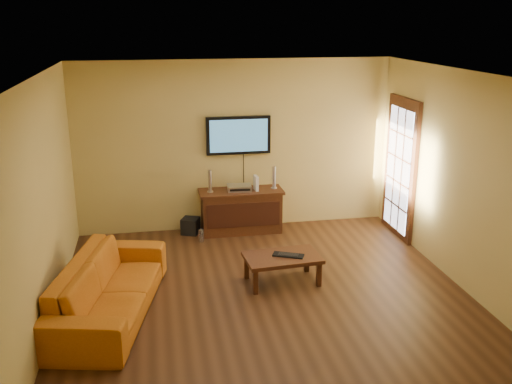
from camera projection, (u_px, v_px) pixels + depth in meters
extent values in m
plane|color=#392010|center=(266.00, 295.00, 7.07)|extent=(5.00, 5.00, 0.00)
plane|color=tan|center=(235.00, 146.00, 9.02)|extent=(5.00, 0.00, 5.00)
plane|color=tan|center=(43.00, 204.00, 6.24)|extent=(0.00, 5.00, 5.00)
plane|color=tan|center=(462.00, 181.00, 7.11)|extent=(0.00, 5.00, 5.00)
plane|color=white|center=(267.00, 75.00, 6.28)|extent=(5.00, 5.00, 0.00)
cube|color=#3B1C0D|center=(400.00, 170.00, 8.79)|extent=(0.06, 1.02, 2.22)
cube|color=white|center=(398.00, 170.00, 8.78)|extent=(0.01, 0.79, 1.89)
cube|color=#3B1C0D|center=(241.00, 212.00, 9.10)|extent=(1.25, 0.47, 0.65)
cube|color=black|center=(244.00, 215.00, 8.86)|extent=(1.15, 0.02, 0.39)
cube|color=#3B1C0D|center=(241.00, 192.00, 8.99)|extent=(1.32, 0.51, 0.04)
cube|color=black|center=(238.00, 135.00, 8.94)|extent=(1.02, 0.07, 0.60)
cube|color=teal|center=(239.00, 136.00, 8.90)|extent=(0.91, 0.01, 0.51)
cube|color=#3B1C0D|center=(282.00, 258.00, 7.33)|extent=(1.00, 0.65, 0.05)
cube|color=#3B1C0D|center=(255.00, 282.00, 7.07)|extent=(0.06, 0.06, 0.32)
cube|color=#3B1C0D|center=(319.00, 274.00, 7.28)|extent=(0.06, 0.06, 0.32)
cube|color=#3B1C0D|center=(246.00, 267.00, 7.49)|extent=(0.06, 0.06, 0.32)
cube|color=#3B1C0D|center=(307.00, 260.00, 7.70)|extent=(0.06, 0.06, 0.32)
imported|color=#BB6214|center=(108.00, 279.00, 6.52)|extent=(1.14, 2.35, 0.88)
cylinder|color=silver|center=(210.00, 191.00, 8.90)|extent=(0.10, 0.10, 0.01)
cylinder|color=silver|center=(210.00, 181.00, 8.85)|extent=(0.05, 0.05, 0.34)
cylinder|color=silver|center=(274.00, 188.00, 9.09)|extent=(0.10, 0.10, 0.01)
cylinder|color=silver|center=(274.00, 177.00, 9.04)|extent=(0.06, 0.06, 0.35)
cube|color=silver|center=(239.00, 188.00, 8.98)|extent=(0.39, 0.29, 0.08)
cube|color=white|center=(256.00, 183.00, 8.97)|extent=(0.06, 0.17, 0.23)
cube|color=black|center=(191.00, 226.00, 9.06)|extent=(0.33, 0.33, 0.25)
cylinder|color=white|center=(201.00, 236.00, 8.72)|extent=(0.08, 0.08, 0.20)
sphere|color=white|center=(201.00, 230.00, 8.69)|extent=(0.04, 0.04, 0.04)
cube|color=black|center=(288.00, 255.00, 7.32)|extent=(0.42, 0.30, 0.02)
cube|color=black|center=(288.00, 254.00, 7.32)|extent=(0.28, 0.20, 0.01)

